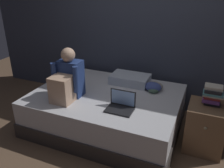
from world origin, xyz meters
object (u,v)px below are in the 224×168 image
object	(u,v)px
bed	(107,110)
book_stack	(213,95)
clothes_pile	(154,87)
nightstand	(205,127)
person_sitting	(67,80)
pillow	(130,79)
laptop	(121,105)

from	to	relation	value
bed	book_stack	world-z (taller)	book_stack
book_stack	clothes_pile	world-z (taller)	book_stack
nightstand	person_sitting	size ratio (longest dim) A/B	0.91
pillow	book_stack	distance (m)	1.21
laptop	pillow	size ratio (longest dim) A/B	0.57
laptop	book_stack	bearing A→B (deg)	21.32
book_stack	clothes_pile	bearing A→B (deg)	160.32
laptop	book_stack	xyz separation A→B (m)	(0.98, 0.38, 0.15)
bed	person_sitting	bearing A→B (deg)	-143.45
bed	book_stack	xyz separation A→B (m)	(1.32, 0.06, 0.46)
clothes_pile	book_stack	bearing A→B (deg)	-19.68
nightstand	pillow	xyz separation A→B (m)	(-1.12, 0.44, 0.28)
bed	laptop	distance (m)	0.56
bed	person_sitting	world-z (taller)	person_sitting
person_sitting	book_stack	size ratio (longest dim) A/B	2.79
pillow	book_stack	bearing A→B (deg)	-18.73
person_sitting	bed	bearing A→B (deg)	36.55
laptop	pillow	bearing A→B (deg)	101.17
bed	clothes_pile	distance (m)	0.73
clothes_pile	laptop	bearing A→B (deg)	-110.17
laptop	clothes_pile	xyz separation A→B (m)	(0.24, 0.65, 0.00)
nightstand	book_stack	bearing A→B (deg)	71.32
pillow	laptop	bearing A→B (deg)	-78.83
book_stack	person_sitting	bearing A→B (deg)	-167.95
laptop	book_stack	distance (m)	1.07
nightstand	laptop	distance (m)	1.06
laptop	clothes_pile	size ratio (longest dim) A/B	1.29
person_sitting	pillow	distance (m)	0.98
bed	laptop	bearing A→B (deg)	-43.70
bed	book_stack	bearing A→B (deg)	2.82
nightstand	book_stack	distance (m)	0.42
person_sitting	clothes_pile	bearing A→B (deg)	32.88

